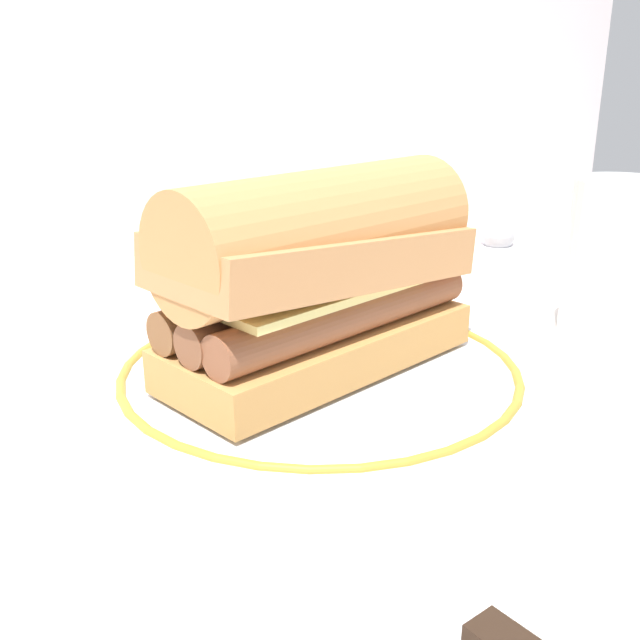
% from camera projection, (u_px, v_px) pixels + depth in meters
% --- Properties ---
extents(ground_plane, '(1.50, 1.50, 0.00)m').
position_uv_depth(ground_plane, '(304.00, 408.00, 0.44)').
color(ground_plane, silver).
extents(plate, '(0.27, 0.27, 0.01)m').
position_uv_depth(plate, '(320.00, 375.00, 0.47)').
color(plate, white).
rests_on(plate, ground_plane).
extents(sausage_sandwich, '(0.22, 0.13, 0.12)m').
position_uv_depth(sausage_sandwich, '(320.00, 271.00, 0.44)').
color(sausage_sandwich, tan).
rests_on(sausage_sandwich, plate).
extents(drinking_glass, '(0.07, 0.07, 0.12)m').
position_uv_depth(drinking_glass, '(612.00, 272.00, 0.54)').
color(drinking_glass, silver).
rests_on(drinking_glass, ground_plane).
extents(salt_shaker, '(0.03, 0.03, 0.07)m').
position_uv_depth(salt_shaker, '(496.00, 260.00, 0.63)').
color(salt_shaker, white).
rests_on(salt_shaker, ground_plane).
extents(butter_knife, '(0.04, 0.16, 0.01)m').
position_uv_depth(butter_knife, '(452.00, 615.00, 0.27)').
color(butter_knife, silver).
rests_on(butter_knife, ground_plane).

